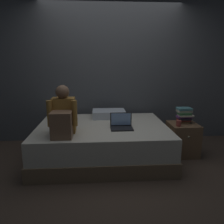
# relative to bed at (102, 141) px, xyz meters

# --- Properties ---
(ground_plane) EXTENTS (8.00, 8.00, 0.00)m
(ground_plane) POSITION_rel_bed_xyz_m (0.20, -0.30, -0.26)
(ground_plane) COLOR #47382D
(wall_back) EXTENTS (5.60, 0.10, 2.70)m
(wall_back) POSITION_rel_bed_xyz_m (0.20, 0.90, 1.09)
(wall_back) COLOR #4C4F54
(wall_back) RESTS_ON ground_plane
(bed) EXTENTS (2.00, 1.50, 0.53)m
(bed) POSITION_rel_bed_xyz_m (0.00, 0.00, 0.00)
(bed) COLOR #7A6047
(bed) RESTS_ON ground_plane
(nightstand) EXTENTS (0.44, 0.46, 0.52)m
(nightstand) POSITION_rel_bed_xyz_m (1.30, 0.02, -0.00)
(nightstand) COLOR brown
(nightstand) RESTS_ON ground_plane
(person_sitting) EXTENTS (0.39, 0.44, 0.65)m
(person_sitting) POSITION_rel_bed_xyz_m (-0.53, -0.40, 0.52)
(person_sitting) COLOR olive
(person_sitting) RESTS_ON bed
(laptop) EXTENTS (0.32, 0.23, 0.22)m
(laptop) POSITION_rel_bed_xyz_m (0.28, -0.18, 0.32)
(laptop) COLOR black
(laptop) RESTS_ON bed
(pillow) EXTENTS (0.56, 0.36, 0.13)m
(pillow) POSITION_rel_bed_xyz_m (0.13, 0.45, 0.33)
(pillow) COLOR silver
(pillow) RESTS_ON bed
(book_stack) EXTENTS (0.24, 0.18, 0.25)m
(book_stack) POSITION_rel_bed_xyz_m (1.32, 0.08, 0.39)
(book_stack) COLOR brown
(book_stack) RESTS_ON nightstand
(mug) EXTENTS (0.08, 0.08, 0.09)m
(mug) POSITION_rel_bed_xyz_m (1.17, -0.10, 0.30)
(mug) COLOR #933833
(mug) RESTS_ON nightstand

